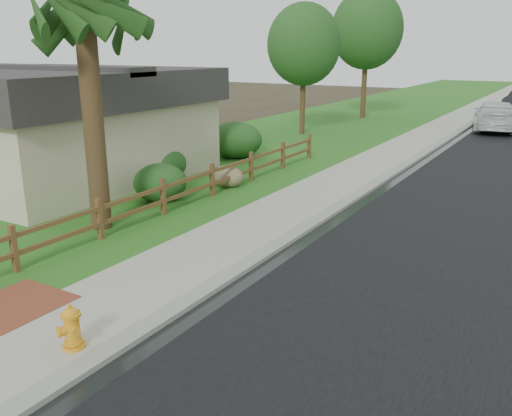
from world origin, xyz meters
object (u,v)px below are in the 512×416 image
Objects in this scene: fire_hydrant at (72,328)px; white_suv at (496,116)px; palm_tree at (84,9)px; ranch_fence at (189,187)px.

white_suv is (2.10, 29.11, 0.41)m from fire_hydrant.
white_suv is (6.30, 24.47, -4.67)m from palm_tree.
palm_tree is 8.06m from fire_hydrant.
fire_hydrant is at bearing -65.11° from ranch_fence.
palm_tree is 1.15× the size of white_suv.
fire_hydrant is 29.19m from white_suv.
fire_hydrant is at bearing -47.85° from palm_tree.
palm_tree reaches higher than white_suv.
palm_tree reaches higher than ranch_fence.
fire_hydrant is at bearing 76.16° from white_suv.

